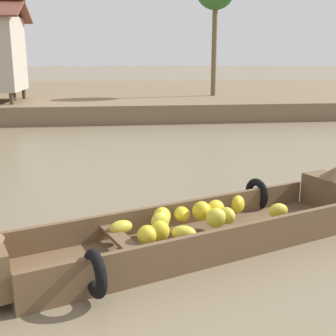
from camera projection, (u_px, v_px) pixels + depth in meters
ground_plane at (164, 167)px, 10.31m from camera, size 300.00×300.00×0.00m
riverbank_strip at (130, 95)px, 26.52m from camera, size 160.00×20.00×0.72m
banana_boat at (194, 229)px, 5.88m from camera, size 5.81×3.02×0.83m
vendor_person at (11, 79)px, 18.67m from camera, size 0.44×0.44×1.66m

